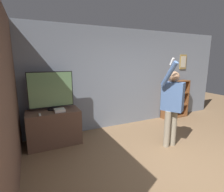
{
  "coord_description": "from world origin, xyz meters",
  "views": [
    {
      "loc": [
        -2.32,
        -1.66,
        1.87
      ],
      "look_at": [
        -0.78,
        1.59,
        1.12
      ],
      "focal_mm": 28.0,
      "sensor_mm": 36.0,
      "label": 1
    }
  ],
  "objects_px": {
    "game_console": "(60,110)",
    "television": "(51,90)",
    "person": "(172,102)",
    "bookshelf": "(173,99)"
  },
  "relations": [
    {
      "from": "game_console",
      "to": "bookshelf",
      "type": "height_order",
      "value": "bookshelf"
    },
    {
      "from": "television",
      "to": "game_console",
      "type": "height_order",
      "value": "television"
    },
    {
      "from": "television",
      "to": "person",
      "type": "xyz_separation_m",
      "value": [
        2.27,
        -1.31,
        -0.21
      ]
    },
    {
      "from": "television",
      "to": "person",
      "type": "relative_size",
      "value": 0.5
    },
    {
      "from": "bookshelf",
      "to": "person",
      "type": "height_order",
      "value": "person"
    },
    {
      "from": "television",
      "to": "bookshelf",
      "type": "bearing_deg",
      "value": 2.35
    },
    {
      "from": "person",
      "to": "television",
      "type": "bearing_deg",
      "value": -149.89
    },
    {
      "from": "person",
      "to": "bookshelf",
      "type": "bearing_deg",
      "value": 105.03
    },
    {
      "from": "bookshelf",
      "to": "person",
      "type": "distance_m",
      "value": 2.11
    },
    {
      "from": "game_console",
      "to": "television",
      "type": "bearing_deg",
      "value": 119.39
    }
  ]
}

